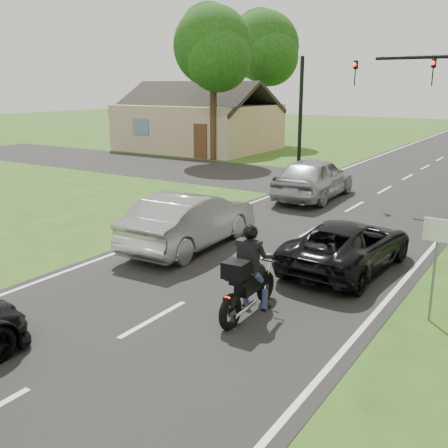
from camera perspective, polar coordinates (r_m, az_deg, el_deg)
The scene contains 12 objects.
ground at distance 10.88m, azimuth -7.68°, elevation -10.27°, with size 140.00×140.00×0.00m, color #2B4D15.
road at distance 19.15m, azimuth 12.04°, elevation 0.71°, with size 8.00×100.00×0.01m, color black.
cross_road at distance 24.73m, azimuth 17.08°, elevation 3.56°, with size 60.00×7.00×0.01m, color black.
motorcycle_rider at distance 10.70m, azimuth 2.58°, elevation -6.13°, with size 0.64×2.26×1.95m.
dark_suv at distance 13.76m, azimuth 13.35°, elevation -2.22°, with size 2.10×4.55×1.26m, color black.
silver_sedan at distance 15.18m, azimuth -3.66°, elevation 0.45°, with size 1.71×4.90×1.61m, color #A8A8AD.
silver_suv at distance 21.99m, azimuth 9.79°, elevation 4.98°, with size 2.05×5.10×1.74m, color #9D9FA4.
signal_pole_far at distance 28.02m, azimuth 8.31°, elevation 11.51°, with size 0.20×0.20×6.00m, color black.
sign_white at distance 10.97m, azimuth 22.15°, elevation -2.13°, with size 0.55×0.07×2.12m.
tree_left_near at distance 32.80m, azimuth -1.01°, elevation 18.32°, with size 5.12×4.96×9.22m.
tree_left_far at distance 42.38m, azimuth 4.58°, elevation 18.33°, with size 5.76×5.58×10.14m.
house at distance 38.74m, azimuth -2.78°, elevation 10.74°, with size 10.20×8.00×4.84m.
Camera 1 is at (6.49, -7.41, 4.62)m, focal length 42.00 mm.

